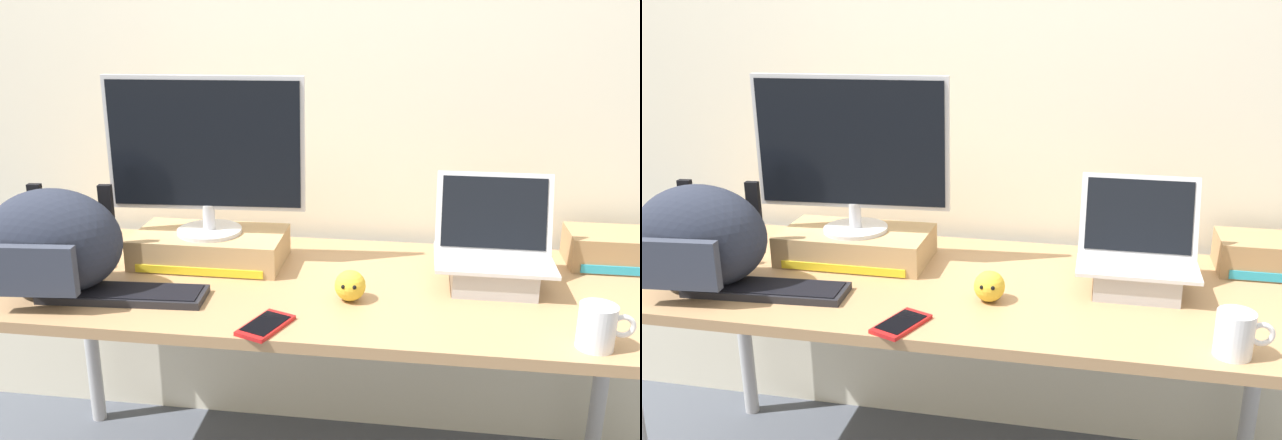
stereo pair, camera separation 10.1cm
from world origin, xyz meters
The scene contains 11 objects.
back_wall centered at (0.00, 0.46, 1.30)m, with size 7.00×0.10×2.60m, color silver.
desk centered at (0.00, 0.00, 0.66)m, with size 1.86×0.72×0.73m.
toner_box_yellow centered at (-0.35, 0.11, 0.77)m, with size 0.44×0.24×0.09m.
desktop_monitor centered at (-0.35, 0.10, 1.06)m, with size 0.57×0.19×0.46m.
open_laptop centered at (0.47, 0.05, 0.79)m, with size 0.32×0.23×0.29m.
external_keyboard centered at (-0.49, -0.18, 0.74)m, with size 0.44×0.15×0.02m.
messenger_backpack centered at (-0.68, -0.17, 0.87)m, with size 0.38×0.31×0.28m.
coffee_mug centered at (0.67, -0.28, 0.78)m, with size 0.13×0.08×0.10m.
cell_phone centered at (-0.09, -0.29, 0.73)m, with size 0.13×0.17×0.01m.
plush_toy centered at (0.09, -0.11, 0.77)m, with size 0.08×0.08×0.08m.
toner_box_cyan centered at (0.86, 0.25, 0.78)m, with size 0.32×0.18×0.10m.
Camera 1 is at (0.25, -1.72, 1.46)m, focal length 38.05 mm.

